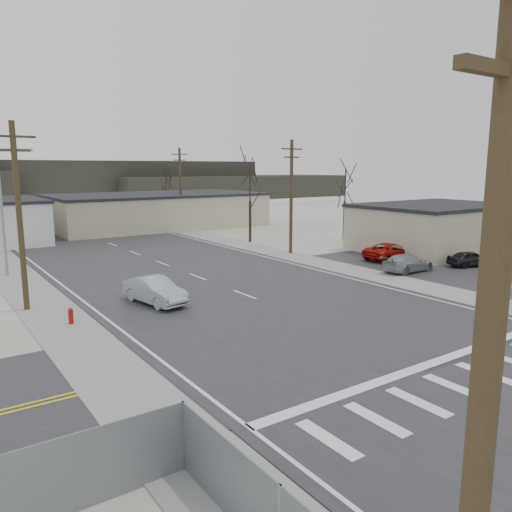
{
  "coord_description": "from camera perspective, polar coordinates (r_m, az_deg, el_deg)",
  "views": [
    {
      "loc": [
        -16.07,
        -16.57,
        7.66
      ],
      "look_at": [
        -0.02,
        6.75,
        2.6
      ],
      "focal_mm": 35.0,
      "sensor_mm": 36.0,
      "label": 1
    }
  ],
  "objects": [
    {
      "name": "sedan_crossing",
      "position": [
        28.79,
        -11.48,
        -3.88
      ],
      "size": [
        2.41,
        4.72,
        1.48
      ],
      "primitive_type": "imported",
      "rotation": [
        0.0,
        0.0,
        0.2
      ],
      "color": "#95999F",
      "rests_on": "main_road"
    },
    {
      "name": "sidewalk_right",
      "position": [
        45.9,
        1.53,
        0.56
      ],
      "size": [
        3.0,
        90.0,
        0.06
      ],
      "primitive_type": "cube",
      "color": "gray",
      "rests_on": "ground"
    },
    {
      "name": "car_far_a",
      "position": [
        64.92,
        -21.39,
        3.39
      ],
      "size": [
        3.25,
        5.7,
        1.56
      ],
      "primitive_type": "imported",
      "rotation": [
        0.0,
        0.0,
        3.35
      ],
      "color": "black",
      "rests_on": "main_road"
    },
    {
      "name": "main_road",
      "position": [
        36.23,
        -7.4,
        -2.12
      ],
      "size": [
        18.0,
        110.0,
        0.05
      ],
      "primitive_type": "cube",
      "color": "#262628",
      "rests_on": "ground"
    },
    {
      "name": "car_far_b",
      "position": [
        72.67,
        -24.37,
        3.7
      ],
      "size": [
        1.63,
        3.66,
        1.22
      ],
      "primitive_type": "imported",
      "rotation": [
        0.0,
        0.0,
        0.05
      ],
      "color": "black",
      "rests_on": "main_road"
    },
    {
      "name": "upole_left_a",
      "position": [
        5.78,
        24.51,
        -15.76
      ],
      "size": [
        2.2,
        0.3,
        10.0
      ],
      "color": "#40311D",
      "rests_on": "ground"
    },
    {
      "name": "car_parked_red",
      "position": [
        43.08,
        15.07,
        0.52
      ],
      "size": [
        5.05,
        2.5,
        1.38
      ],
      "primitive_type": "imported",
      "rotation": [
        0.0,
        0.0,
        1.62
      ],
      "color": "#A50E09",
      "rests_on": "parking_lot"
    },
    {
      "name": "upole_left_b",
      "position": [
        29.03,
        -25.45,
        4.34
      ],
      "size": [
        2.2,
        0.3,
        10.0
      ],
      "color": "#40311D",
      "rests_on": "ground"
    },
    {
      "name": "sidewalk_left",
      "position": [
        37.75,
        -25.49,
        -2.53
      ],
      "size": [
        3.0,
        90.0,
        0.06
      ],
      "primitive_type": "cube",
      "color": "gray",
      "rests_on": "ground"
    },
    {
      "name": "upole_right_b",
      "position": [
        62.97,
        -8.64,
        7.8
      ],
      "size": [
        2.2,
        0.3,
        10.0
      ],
      "color": "#40311D",
      "rests_on": "ground"
    },
    {
      "name": "cross_road",
      "position": [
        24.31,
        9.19,
        -8.32
      ],
      "size": [
        90.0,
        10.0,
        0.04
      ],
      "primitive_type": "cube",
      "color": "#262628",
      "rests_on": "ground"
    },
    {
      "name": "tree_lot",
      "position": [
        54.23,
        10.17,
        7.78
      ],
      "size": [
        3.52,
        3.52,
        7.84
      ],
      "color": "#2C241B",
      "rests_on": "ground"
    },
    {
      "name": "building_right_far",
      "position": [
        66.17,
        -11.27,
        5.17
      ],
      "size": [
        26.3,
        14.3,
        4.3
      ],
      "color": "#BAAC8E",
      "rests_on": "ground"
    },
    {
      "name": "car_parked_silver",
      "position": [
        38.41,
        16.96,
        -0.78
      ],
      "size": [
        4.46,
        1.85,
        1.29
      ],
      "primitive_type": "imported",
      "rotation": [
        0.0,
        0.0,
        1.58
      ],
      "color": "gray",
      "rests_on": "parking_lot"
    },
    {
      "name": "car_parked_dark_a",
      "position": [
        42.12,
        23.28,
        -0.29
      ],
      "size": [
        3.86,
        2.47,
        1.22
      ],
      "primitive_type": "imported",
      "rotation": [
        0.0,
        0.0,
        1.26
      ],
      "color": "black",
      "rests_on": "parking_lot"
    },
    {
      "name": "parking_lot",
      "position": [
        43.23,
        23.03,
        -0.87
      ],
      "size": [
        18.0,
        20.0,
        0.03
      ],
      "primitive_type": "cube",
      "color": "#262628",
      "rests_on": "ground"
    },
    {
      "name": "building_lot",
      "position": [
        49.51,
        19.87,
        3.15
      ],
      "size": [
        14.3,
        10.3,
        4.3
      ],
      "color": "#BAAC8E",
      "rests_on": "ground"
    },
    {
      "name": "fire_hydrant",
      "position": [
        26.26,
        -20.4,
        -6.45
      ],
      "size": [
        0.24,
        0.24,
        0.87
      ],
      "color": "#A50C0C",
      "rests_on": "ground"
    },
    {
      "name": "tree_right_far",
      "position": [
        75.3,
        -10.28,
        8.39
      ],
      "size": [
        3.52,
        3.52,
        7.84
      ],
      "color": "#2C241B",
      "rests_on": "ground"
    },
    {
      "name": "upole_right_a",
      "position": [
        44.28,
        4.05,
        6.96
      ],
      "size": [
        2.2,
        0.3,
        10.0
      ],
      "color": "#40311D",
      "rests_on": "ground"
    },
    {
      "name": "tree_right_mid",
      "position": [
        51.29,
        -0.69,
        8.2
      ],
      "size": [
        3.74,
        3.74,
        8.33
      ],
      "color": "#2C241B",
      "rests_on": "ground"
    },
    {
      "name": "ground",
      "position": [
        24.31,
        9.18,
        -8.36
      ],
      "size": [
        140.0,
        140.0,
        0.0
      ],
      "primitive_type": "plane",
      "color": "silver",
      "rests_on": "ground"
    },
    {
      "name": "hill_right",
      "position": [
        125.48,
        -2.77,
        7.88
      ],
      "size": [
        60.0,
        18.0,
        5.5
      ],
      "primitive_type": "cube",
      "color": "#333026",
      "rests_on": "ground"
    },
    {
      "name": "streetlight_main",
      "position": [
        39.01,
        -26.83,
        5.27
      ],
      "size": [
        2.4,
        0.25,
        9.0
      ],
      "color": "gray",
      "rests_on": "ground"
    },
    {
      "name": "hill_center",
      "position": [
        116.82,
        -19.31,
        8.02
      ],
      "size": [
        80.0,
        18.0,
        9.0
      ],
      "primitive_type": "cube",
      "color": "#333026",
      "rests_on": "ground"
    }
  ]
}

